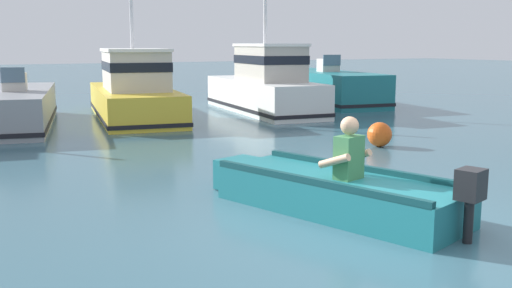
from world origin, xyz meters
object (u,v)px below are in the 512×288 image
(moored_boat_white, at_px, (265,87))
(rowboat_with_person, at_px, (333,191))
(moored_boat_teal, at_px, (322,87))
(mooring_buoy, at_px, (380,134))
(moored_boat_grey, at_px, (18,109))
(moored_boat_yellow, at_px, (134,93))

(moored_boat_white, bearing_deg, rowboat_with_person, -115.26)
(moored_boat_teal, distance_m, mooring_buoy, 9.13)
(moored_boat_white, bearing_deg, moored_boat_grey, 177.48)
(moored_boat_grey, xyz_separation_m, moored_boat_yellow, (3.02, 0.10, 0.28))
(moored_boat_grey, height_order, mooring_buoy, moored_boat_grey)
(moored_boat_grey, bearing_deg, mooring_buoy, -48.78)
(moored_boat_yellow, height_order, mooring_buoy, moored_boat_yellow)
(rowboat_with_person, bearing_deg, moored_boat_white, 64.74)
(moored_boat_yellow, relative_size, moored_boat_white, 1.07)
(rowboat_with_person, relative_size, moored_boat_white, 0.61)
(moored_boat_yellow, relative_size, mooring_buoy, 12.96)
(mooring_buoy, bearing_deg, rowboat_with_person, -137.11)
(rowboat_with_person, distance_m, moored_boat_teal, 13.82)
(moored_boat_yellow, xyz_separation_m, moored_boat_white, (3.92, -0.40, 0.06))
(mooring_buoy, bearing_deg, moored_boat_yellow, 112.88)
(rowboat_with_person, bearing_deg, moored_boat_yellow, 86.16)
(rowboat_with_person, relative_size, moored_boat_teal, 0.55)
(moored_boat_white, bearing_deg, moored_boat_yellow, 174.10)
(moored_boat_white, xyz_separation_m, moored_boat_teal, (3.23, 1.63, -0.24))
(moored_boat_yellow, distance_m, moored_boat_white, 3.94)
(rowboat_with_person, distance_m, moored_boat_white, 10.79)
(moored_boat_yellow, bearing_deg, mooring_buoy, -67.12)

